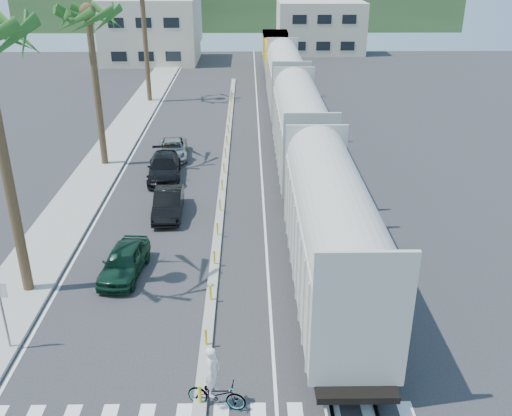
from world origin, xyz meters
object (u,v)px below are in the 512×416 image
(car_second, at_px, (168,203))
(car_lead, at_px, (124,261))
(cyclist, at_px, (216,388))
(street_sign, at_px, (1,305))

(car_second, bearing_deg, car_lead, -102.79)
(car_second, height_order, cyclist, cyclist)
(car_second, xyz_separation_m, cyclist, (3.40, -14.80, 0.02))
(car_lead, height_order, car_second, car_second)
(street_sign, xyz_separation_m, cyclist, (7.83, -3.01, -1.24))
(car_lead, distance_m, cyclist, 9.54)
(street_sign, bearing_deg, car_lead, 58.81)
(car_second, distance_m, cyclist, 15.19)
(street_sign, distance_m, car_second, 12.66)
(street_sign, relative_size, car_lead, 0.70)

